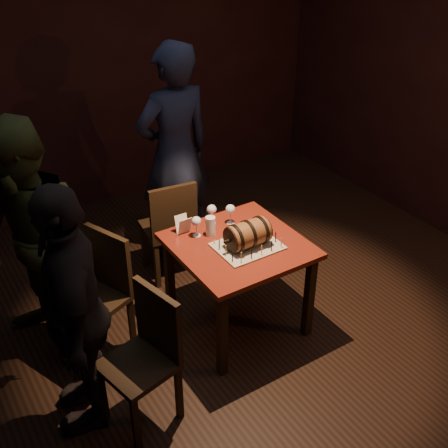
% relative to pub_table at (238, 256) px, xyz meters
% --- Properties ---
extents(room_shell, '(5.04, 5.04, 2.80)m').
position_rel_pub_table_xyz_m(room_shell, '(-0.03, -0.05, 0.76)').
color(room_shell, black).
rests_on(room_shell, ground).
extents(pub_table, '(0.90, 0.90, 0.75)m').
position_rel_pub_table_xyz_m(pub_table, '(0.00, 0.00, 0.00)').
color(pub_table, '#54150E').
rests_on(pub_table, ground).
extents(cake_board, '(0.45, 0.35, 0.01)m').
position_rel_pub_table_xyz_m(cake_board, '(0.03, -0.07, 0.12)').
color(cake_board, '#A49A84').
rests_on(cake_board, pub_table).
extents(barrel_cake, '(0.35, 0.21, 0.21)m').
position_rel_pub_table_xyz_m(barrel_cake, '(0.03, -0.07, 0.22)').
color(barrel_cake, brown).
rests_on(barrel_cake, cake_board).
extents(birthday_candles, '(0.40, 0.30, 0.09)m').
position_rel_pub_table_xyz_m(birthday_candles, '(0.03, -0.07, 0.16)').
color(birthday_candles, '#FDE697').
rests_on(birthday_candles, cake_board).
extents(wine_glass_left, '(0.07, 0.07, 0.16)m').
position_rel_pub_table_xyz_m(wine_glass_left, '(-0.20, 0.25, 0.23)').
color(wine_glass_left, silver).
rests_on(wine_glass_left, pub_table).
extents(wine_glass_mid, '(0.07, 0.07, 0.16)m').
position_rel_pub_table_xyz_m(wine_glass_mid, '(-0.02, 0.34, 0.23)').
color(wine_glass_mid, silver).
rests_on(wine_glass_mid, pub_table).
extents(wine_glass_right, '(0.07, 0.07, 0.16)m').
position_rel_pub_table_xyz_m(wine_glass_right, '(0.10, 0.26, 0.23)').
color(wine_glass_right, silver).
rests_on(wine_glass_right, pub_table).
extents(pint_of_ale, '(0.07, 0.07, 0.15)m').
position_rel_pub_table_xyz_m(pint_of_ale, '(-0.11, 0.20, 0.18)').
color(pint_of_ale, silver).
rests_on(pint_of_ale, pub_table).
extents(menu_card, '(0.10, 0.05, 0.13)m').
position_rel_pub_table_xyz_m(menu_card, '(-0.26, 0.34, 0.17)').
color(menu_card, white).
rests_on(menu_card, pub_table).
extents(chair_back, '(0.45, 0.45, 0.93)m').
position_rel_pub_table_xyz_m(chair_back, '(-0.13, 0.82, -0.12)').
color(chair_back, black).
rests_on(chair_back, ground).
extents(chair_left_rear, '(0.52, 0.52, 0.93)m').
position_rel_pub_table_xyz_m(chair_left_rear, '(-0.93, 0.34, -0.12)').
color(chair_left_rear, black).
rests_on(chair_left_rear, ground).
extents(chair_left_front, '(0.48, 0.48, 0.93)m').
position_rel_pub_table_xyz_m(chair_left_front, '(-0.94, -0.41, -0.12)').
color(chair_left_front, black).
rests_on(chair_left_front, ground).
extents(person_back, '(0.73, 0.49, 1.93)m').
position_rel_pub_table_xyz_m(person_back, '(0.13, 1.18, 0.33)').
color(person_back, '#181D31').
rests_on(person_back, ground).
extents(person_left_rear, '(0.88, 1.01, 1.78)m').
position_rel_pub_table_xyz_m(person_left_rear, '(-1.31, 0.52, 0.25)').
color(person_left_rear, '#374020').
rests_on(person_left_rear, ground).
extents(person_left_front, '(0.69, 1.06, 1.67)m').
position_rel_pub_table_xyz_m(person_left_front, '(-1.28, -0.19, 0.19)').
color(person_left_front, black).
rests_on(person_left_front, ground).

